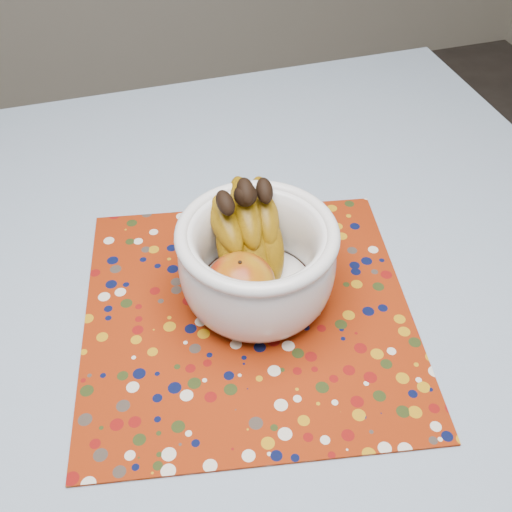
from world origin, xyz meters
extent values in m
cube|color=brown|center=(0.00, 0.00, 0.73)|extent=(1.20, 1.20, 0.04)
cylinder|color=brown|center=(0.53, 0.53, 0.35)|extent=(0.06, 0.06, 0.71)
cube|color=slate|center=(0.00, 0.00, 0.76)|extent=(1.32, 1.32, 0.01)
cube|color=maroon|center=(0.04, 0.01, 0.76)|extent=(0.52, 0.52, 0.00)
cylinder|color=white|center=(0.06, 0.03, 0.77)|extent=(0.11, 0.11, 0.01)
cylinder|color=white|center=(0.06, 0.03, 0.78)|extent=(0.15, 0.15, 0.01)
torus|color=white|center=(0.06, 0.03, 0.88)|extent=(0.21, 0.21, 0.02)
ellipsoid|color=maroon|center=(0.03, 0.00, 0.83)|extent=(0.09, 0.09, 0.08)
sphere|color=black|center=(0.06, 0.09, 0.90)|extent=(0.03, 0.03, 0.03)
camera|label=1|loc=(-0.10, -0.50, 1.40)|focal=42.00mm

